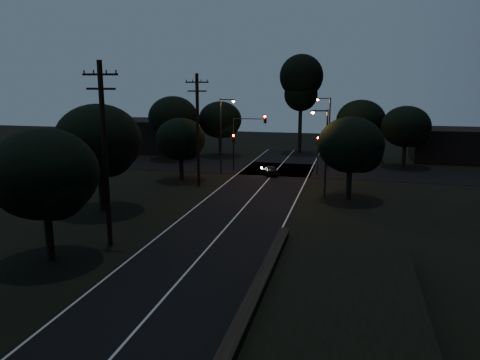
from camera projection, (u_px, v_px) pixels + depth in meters
The scene contains 21 objects.
road_surface at pixel (258, 191), 42.57m from camera, with size 60.00×70.00×0.03m.
utility_pole_mid at pixel (105, 152), 27.43m from camera, with size 2.20×0.30×11.00m.
utility_pole_far at pixel (198, 128), 43.64m from camera, with size 2.20×0.30×10.50m.
tree_left_b at pixel (46, 177), 25.08m from camera, with size 5.84×5.84×7.42m.
tree_left_c at pixel (100, 143), 35.04m from camera, with size 6.48×6.48×8.19m.
tree_left_d at pixel (182, 140), 46.29m from camera, with size 4.93×4.93×6.25m.
tree_far_nw at pixel (221, 121), 61.46m from camera, with size 5.67×5.67×7.18m.
tree_far_w at pixel (174, 119), 58.69m from camera, with size 6.24×6.24×7.95m.
tree_far_ne at pixel (363, 122), 57.26m from camera, with size 5.99×5.99×7.57m.
tree_far_e at pixel (408, 128), 53.34m from camera, with size 5.56×5.56×7.05m.
tree_right_a at pixel (353, 147), 38.57m from camera, with size 5.48×5.48×6.97m.
tall_pine at pixel (301, 82), 63.03m from camera, with size 5.87×5.87×13.33m.
building_left at pixel (150, 135), 66.56m from camera, with size 10.00×8.00×4.40m, color black.
building_right at pixel (450, 145), 58.35m from camera, with size 9.00×7.00×4.00m, color black.
signal_left at pixel (234, 146), 51.47m from camera, with size 0.28×0.35×4.10m.
signal_right at pixel (318, 148), 49.35m from camera, with size 0.28×0.35×4.10m.
signal_mast at pixel (249, 132), 50.77m from camera, with size 3.70×0.35×6.25m.
streetlight_a at pixel (222, 131), 49.36m from camera, with size 1.66×0.26×8.00m.
streetlight_b at pixel (327, 128), 52.63m from camera, with size 1.66×0.26×8.00m.
streetlight_c at pixel (324, 147), 39.26m from camera, with size 1.46×0.26×7.50m.
car at pixel (270, 170), 49.64m from camera, with size 1.23×3.05×1.04m, color black.
Camera 1 is at (8.12, -9.54, 9.88)m, focal length 35.00 mm.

